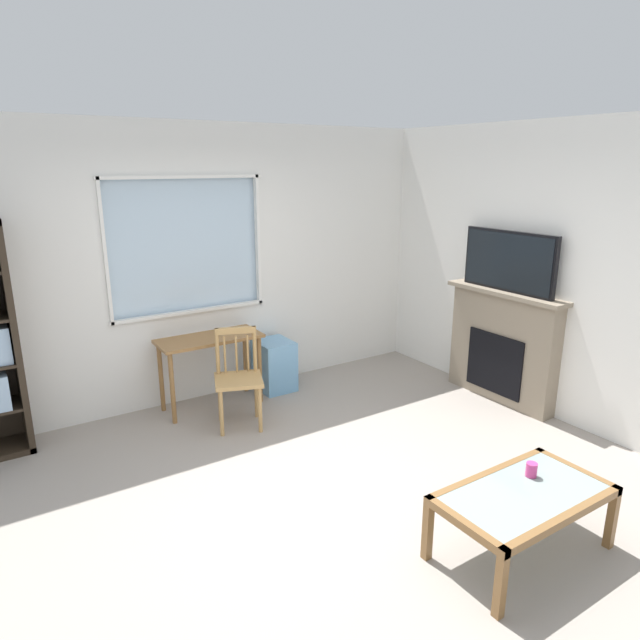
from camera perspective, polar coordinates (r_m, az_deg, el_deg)
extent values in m
cube|color=#9E9389|center=(4.22, -0.25, -17.89)|extent=(6.20, 5.51, 0.02)
cube|color=white|center=(5.86, -12.29, -3.32)|extent=(5.20, 0.12, 0.90)
cube|color=white|center=(5.55, -13.55, 16.78)|extent=(5.20, 0.12, 0.49)
cube|color=white|center=(6.35, 1.20, 8.82)|extent=(1.92, 0.12, 1.32)
cube|color=silver|center=(5.59, -13.73, 7.42)|extent=(1.51, 0.02, 1.32)
cube|color=white|center=(5.65, -13.07, 0.86)|extent=(1.57, 0.06, 0.03)
cube|color=white|center=(5.47, -13.93, 14.04)|extent=(1.57, 0.06, 0.03)
cube|color=white|center=(5.32, -21.19, 6.41)|extent=(0.03, 0.06, 1.32)
cube|color=white|center=(5.81, -6.41, 8.08)|extent=(0.03, 0.06, 1.32)
cube|color=white|center=(5.52, 23.72, 4.28)|extent=(0.12, 4.71, 2.71)
cube|color=#2D2319|center=(5.16, -28.82, -1.60)|extent=(0.05, 0.38, 1.93)
cube|color=olive|center=(5.46, -11.27, -1.87)|extent=(0.99, 0.43, 0.03)
cylinder|color=olive|center=(5.30, -14.88, -6.80)|extent=(0.04, 0.04, 0.69)
cylinder|color=olive|center=(5.61, -6.19, -5.07)|extent=(0.04, 0.04, 0.69)
cylinder|color=olive|center=(5.60, -15.97, -5.67)|extent=(0.04, 0.04, 0.69)
cylinder|color=olive|center=(5.89, -7.66, -4.09)|extent=(0.04, 0.04, 0.69)
cube|color=tan|center=(5.08, -8.34, -6.11)|extent=(0.53, 0.52, 0.04)
cylinder|color=tan|center=(5.02, -10.06, -9.38)|extent=(0.04, 0.04, 0.43)
cylinder|color=tan|center=(5.04, -6.15, -9.12)|extent=(0.04, 0.04, 0.43)
cylinder|color=tan|center=(5.32, -10.22, -7.93)|extent=(0.04, 0.04, 0.43)
cylinder|color=tan|center=(5.33, -6.53, -7.70)|extent=(0.04, 0.04, 0.43)
cylinder|color=tan|center=(5.15, -10.46, -3.25)|extent=(0.04, 0.04, 0.45)
cylinder|color=tan|center=(5.17, -6.69, -3.02)|extent=(0.04, 0.04, 0.45)
cube|color=tan|center=(5.10, -8.66, -1.07)|extent=(0.35, 0.16, 0.06)
cylinder|color=tan|center=(5.16, -9.72, -3.52)|extent=(0.02, 0.02, 0.35)
cylinder|color=tan|center=(5.17, -8.56, -3.45)|extent=(0.02, 0.02, 0.35)
cylinder|color=tan|center=(5.17, -7.40, -3.38)|extent=(0.02, 0.02, 0.35)
cube|color=#72ADDB|center=(5.94, -4.69, -4.63)|extent=(0.35, 0.40, 0.53)
cube|color=gray|center=(5.87, 18.15, -2.72)|extent=(0.18, 1.20, 1.10)
cube|color=black|center=(5.85, 17.43, -4.25)|extent=(0.03, 0.66, 0.60)
cube|color=gray|center=(5.71, 18.50, 2.66)|extent=(0.26, 1.30, 0.04)
cube|color=black|center=(5.65, 18.78, 5.72)|extent=(0.05, 1.03, 0.58)
cube|color=black|center=(5.63, 18.59, 5.70)|extent=(0.01, 0.98, 0.53)
cube|color=#8C9E99|center=(3.72, 20.22, -16.31)|extent=(0.99, 0.50, 0.02)
cube|color=brown|center=(3.60, 23.81, -18.13)|extent=(1.09, 0.05, 0.05)
cube|color=brown|center=(3.86, 16.89, -14.94)|extent=(1.09, 0.05, 0.05)
cube|color=brown|center=(3.38, 14.54, -19.63)|extent=(0.05, 0.60, 0.05)
cube|color=brown|center=(4.11, 24.72, -13.83)|extent=(0.05, 0.60, 0.05)
cube|color=brown|center=(3.37, 17.98, -24.57)|extent=(0.05, 0.05, 0.38)
cube|color=brown|center=(4.10, 27.69, -17.73)|extent=(0.05, 0.05, 0.38)
cube|color=brown|center=(3.65, 10.96, -20.49)|extent=(0.05, 0.05, 0.38)
cube|color=brown|center=(4.33, 21.28, -15.04)|extent=(0.05, 0.05, 0.38)
cylinder|color=#DB3D84|center=(3.86, 20.84, -14.13)|extent=(0.07, 0.07, 0.09)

